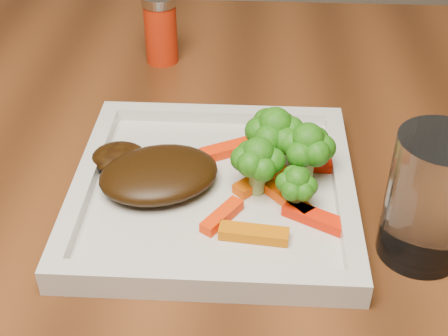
# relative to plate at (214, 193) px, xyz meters

# --- Properties ---
(plate) EXTENTS (0.27, 0.27, 0.01)m
(plate) POSITION_rel_plate_xyz_m (0.00, 0.00, 0.00)
(plate) COLOR silver
(plate) RESTS_ON dining_table
(steak) EXTENTS (0.14, 0.13, 0.03)m
(steak) POSITION_rel_plate_xyz_m (-0.05, 0.00, 0.02)
(steak) COLOR black
(steak) RESTS_ON plate
(broccoli_0) EXTENTS (0.07, 0.07, 0.07)m
(broccoli_0) POSITION_rel_plate_xyz_m (0.06, 0.04, 0.04)
(broccoli_0) COLOR #2D6711
(broccoli_0) RESTS_ON plate
(broccoli_1) EXTENTS (0.06, 0.06, 0.06)m
(broccoli_1) POSITION_rel_plate_xyz_m (0.09, 0.02, 0.04)
(broccoli_1) COLOR #297012
(broccoli_1) RESTS_ON plate
(broccoli_2) EXTENTS (0.06, 0.06, 0.06)m
(broccoli_2) POSITION_rel_plate_xyz_m (0.08, -0.03, 0.04)
(broccoli_2) COLOR #2A6510
(broccoli_2) RESTS_ON plate
(broccoli_3) EXTENTS (0.07, 0.07, 0.06)m
(broccoli_3) POSITION_rel_plate_xyz_m (0.04, -0.00, 0.04)
(broccoli_3) COLOR #1E6410
(broccoli_3) RESTS_ON plate
(carrot_0) EXTENTS (0.06, 0.02, 0.01)m
(carrot_0) POSITION_rel_plate_xyz_m (0.04, -0.07, 0.01)
(carrot_0) COLOR #CF6703
(carrot_0) RESTS_ON plate
(carrot_1) EXTENTS (0.06, 0.04, 0.01)m
(carrot_1) POSITION_rel_plate_xyz_m (0.10, -0.05, 0.01)
(carrot_1) COLOR red
(carrot_1) RESTS_ON plate
(carrot_2) EXTENTS (0.04, 0.05, 0.01)m
(carrot_2) POSITION_rel_plate_xyz_m (0.01, -0.05, 0.01)
(carrot_2) COLOR #FF3304
(carrot_2) RESTS_ON plate
(carrot_3) EXTENTS (0.06, 0.03, 0.01)m
(carrot_3) POSITION_rel_plate_xyz_m (0.10, 0.05, 0.01)
(carrot_3) COLOR #DA3703
(carrot_3) RESTS_ON plate
(carrot_4) EXTENTS (0.06, 0.04, 0.01)m
(carrot_4) POSITION_rel_plate_xyz_m (0.01, 0.06, 0.01)
(carrot_4) COLOR #FF2D04
(carrot_4) RESTS_ON plate
(carrot_5) EXTENTS (0.05, 0.05, 0.01)m
(carrot_5) POSITION_rel_plate_xyz_m (0.07, -0.02, 0.01)
(carrot_5) COLOR #FF4D04
(carrot_5) RESTS_ON plate
(carrot_6) EXTENTS (0.05, 0.05, 0.01)m
(carrot_6) POSITION_rel_plate_xyz_m (0.05, 0.01, 0.01)
(carrot_6) COLOR #E24F03
(carrot_6) RESTS_ON plate
(spice_shaker) EXTENTS (0.05, 0.05, 0.09)m
(spice_shaker) POSITION_rel_plate_xyz_m (-0.09, 0.29, 0.04)
(spice_shaker) COLOR red
(spice_shaker) RESTS_ON dining_table
(drinking_glass) EXTENTS (0.09, 0.09, 0.12)m
(drinking_glass) POSITION_rel_plate_xyz_m (0.19, -0.06, 0.05)
(drinking_glass) COLOR silver
(drinking_glass) RESTS_ON dining_table
(carrot_7) EXTENTS (0.05, 0.02, 0.01)m
(carrot_7) POSITION_rel_plate_xyz_m (0.10, 0.04, 0.01)
(carrot_7) COLOR red
(carrot_7) RESTS_ON plate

